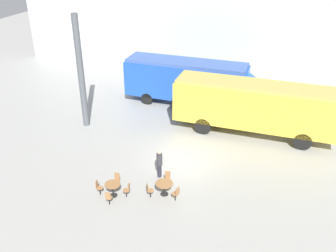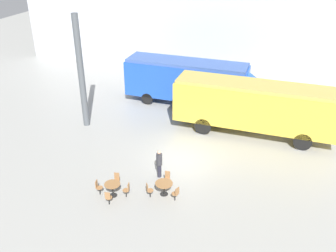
# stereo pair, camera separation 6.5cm
# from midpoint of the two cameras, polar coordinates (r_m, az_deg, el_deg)

# --- Properties ---
(ground_plane) EXTENTS (80.00, 80.00, 0.00)m
(ground_plane) POSITION_cam_midpoint_polar(r_m,az_deg,el_deg) (23.45, 2.26, -5.01)
(ground_plane) COLOR gray
(backdrop_wall) EXTENTS (44.00, 0.15, 9.00)m
(backdrop_wall) POSITION_cam_midpoint_polar(r_m,az_deg,el_deg) (35.64, 9.81, 14.03)
(backdrop_wall) COLOR #B2B7C1
(backdrop_wall) RESTS_ON ground_plane
(streamlined_locomotive) EXTENTS (11.70, 2.56, 3.60)m
(streamlined_locomotive) POSITION_cam_midpoint_polar(r_m,az_deg,el_deg) (29.98, 4.33, 6.91)
(streamlined_locomotive) COLOR blue
(streamlined_locomotive) RESTS_ON ground_plane
(passenger_coach_vintage) EXTENTS (11.00, 2.50, 3.72)m
(passenger_coach_vintage) POSITION_cam_midpoint_polar(r_m,az_deg,el_deg) (25.95, 13.30, 3.16)
(passenger_coach_vintage) COLOR gold
(passenger_coach_vintage) RESTS_ON ground_plane
(cafe_table_near) EXTENTS (0.85, 0.85, 0.76)m
(cafe_table_near) POSITION_cam_midpoint_polar(r_m,az_deg,el_deg) (20.30, -8.37, -9.10)
(cafe_table_near) COLOR black
(cafe_table_near) RESTS_ON ground_plane
(cafe_table_mid) EXTENTS (0.95, 0.95, 0.73)m
(cafe_table_mid) POSITION_cam_midpoint_polar(r_m,az_deg,el_deg) (20.19, -0.52, -9.02)
(cafe_table_mid) COLOR black
(cafe_table_mid) RESTS_ON ground_plane
(cafe_chair_0) EXTENTS (0.36, 0.38, 0.87)m
(cafe_chair_0) POSITION_cam_midpoint_polar(r_m,az_deg,el_deg) (19.76, -9.01, -10.66)
(cafe_chair_0) COLOR black
(cafe_chair_0) RESTS_ON ground_plane
(cafe_chair_1) EXTENTS (0.38, 0.36, 0.87)m
(cafe_chair_1) POSITION_cam_midpoint_polar(r_m,az_deg,el_deg) (20.16, -6.15, -9.55)
(cafe_chair_1) COLOR black
(cafe_chair_1) RESTS_ON ground_plane
(cafe_chair_2) EXTENTS (0.36, 0.38, 0.87)m
(cafe_chair_2) POSITION_cam_midpoint_polar(r_m,az_deg,el_deg) (20.97, -7.74, -8.02)
(cafe_chair_2) COLOR black
(cafe_chair_2) RESTS_ON ground_plane
(cafe_chair_3) EXTENTS (0.38, 0.36, 0.87)m
(cafe_chair_3) POSITION_cam_midpoint_polar(r_m,az_deg,el_deg) (20.58, -10.51, -9.04)
(cafe_chair_3) COLOR black
(cafe_chair_3) RESTS_ON ground_plane
(cafe_chair_4) EXTENTS (0.40, 0.38, 0.87)m
(cafe_chair_4) POSITION_cam_midpoint_polar(r_m,az_deg,el_deg) (19.80, 1.33, -10.18)
(cafe_chair_4) COLOR black
(cafe_chair_4) RESTS_ON ground_plane
(cafe_chair_5) EXTENTS (0.36, 0.37, 0.87)m
(cafe_chair_5) POSITION_cam_midpoint_polar(r_m,az_deg,el_deg) (20.91, -0.03, -7.84)
(cafe_chair_5) COLOR black
(cafe_chair_5) RESTS_ON ground_plane
(cafe_chair_6) EXTENTS (0.40, 0.40, 0.87)m
(cafe_chair_6) POSITION_cam_midpoint_polar(r_m,az_deg,el_deg) (20.05, -2.86, -9.65)
(cafe_chair_6) COLOR black
(cafe_chair_6) RESTS_ON ground_plane
(visitor_person) EXTENTS (0.34, 0.34, 1.76)m
(visitor_person) POSITION_cam_midpoint_polar(r_m,az_deg,el_deg) (21.34, -1.26, -5.58)
(visitor_person) COLOR #262633
(visitor_person) RESTS_ON ground_plane
(support_pillar) EXTENTS (0.44, 0.44, 8.00)m
(support_pillar) POSITION_cam_midpoint_polar(r_m,az_deg,el_deg) (26.54, -13.05, 7.91)
(support_pillar) COLOR #4C5156
(support_pillar) RESTS_ON ground_plane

